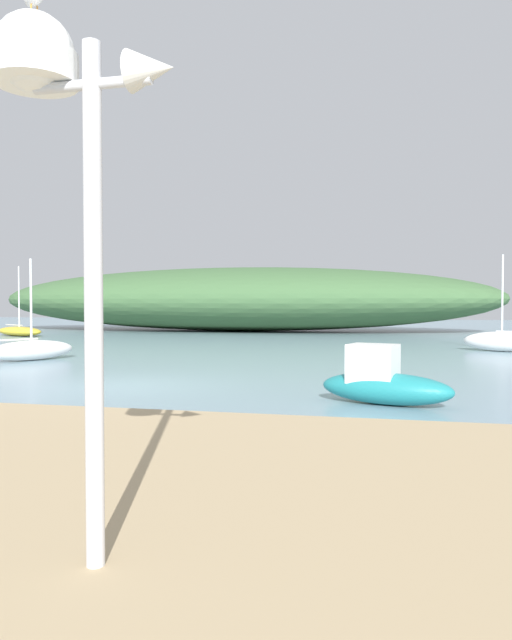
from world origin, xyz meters
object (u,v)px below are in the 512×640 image
(motorboat_by_sandbar, at_px, (382,382))
(sailboat_outer_mooring, at_px, (502,341))
(sailboat_east_reach, at_px, (19,331))
(sailboat_centre_water, at_px, (32,350))
(mast_structure, at_px, (55,104))

(motorboat_by_sandbar, relative_size, sailboat_outer_mooring, 0.69)
(sailboat_outer_mooring, distance_m, sailboat_east_reach, 26.35)
(motorboat_by_sandbar, distance_m, sailboat_centre_water, 13.06)
(motorboat_by_sandbar, xyz_separation_m, sailboat_centre_water, (-11.54, 6.11, -0.06))
(mast_structure, xyz_separation_m, sailboat_centre_water, (-9.47, 13.84, -2.84))
(sailboat_centre_water, height_order, sailboat_outer_mooring, sailboat_outer_mooring)
(mast_structure, xyz_separation_m, sailboat_outer_mooring, (6.70, 21.08, -2.78))
(sailboat_outer_mooring, xyz_separation_m, sailboat_east_reach, (-25.70, 5.80, -0.12))
(sailboat_centre_water, bearing_deg, mast_structure, -55.63)
(motorboat_by_sandbar, bearing_deg, sailboat_outer_mooring, 70.88)
(sailboat_outer_mooring, height_order, sailboat_east_reach, sailboat_east_reach)
(mast_structure, relative_size, sailboat_centre_water, 1.05)
(mast_structure, relative_size, sailboat_outer_mooring, 0.93)
(sailboat_east_reach, bearing_deg, mast_structure, -54.74)
(motorboat_by_sandbar, bearing_deg, sailboat_east_reach, 137.74)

